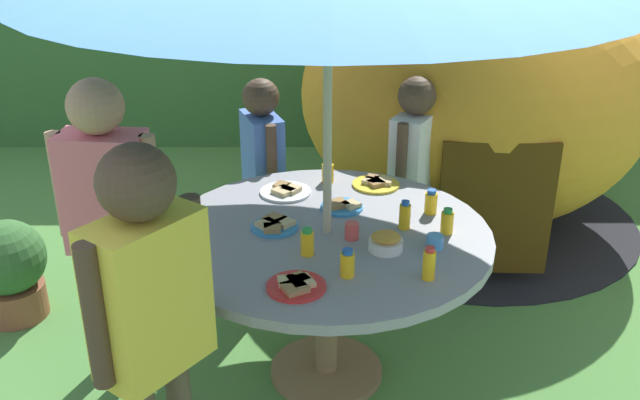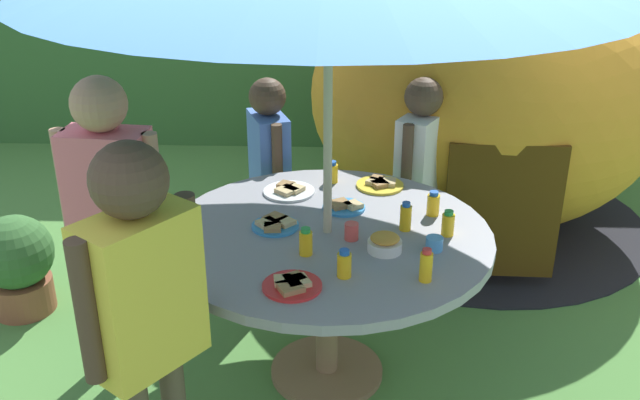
{
  "view_description": "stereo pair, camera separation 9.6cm",
  "coord_description": "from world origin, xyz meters",
  "px_view_note": "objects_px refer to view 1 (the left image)",
  "views": [
    {
      "loc": [
        -0.03,
        -2.71,
        2.12
      ],
      "look_at": [
        -0.04,
        0.18,
        0.8
      ],
      "focal_mm": 40.33,
      "sensor_mm": 36.0,
      "label": 1
    },
    {
      "loc": [
        0.07,
        -2.71,
        2.12
      ],
      "look_at": [
        -0.04,
        0.18,
        0.8
      ],
      "focal_mm": 40.33,
      "sensor_mm": 36.0,
      "label": 2
    }
  ],
  "objects_px": {
    "child_in_pink_shirt": "(109,192)",
    "plate_front_edge": "(344,206)",
    "plate_near_left": "(378,183)",
    "juice_bottle_spot_a": "(449,222)",
    "potted_plant": "(11,267)",
    "juice_bottle_far_right": "(349,264)",
    "plate_far_left": "(287,191)",
    "child_in_blue_shirt": "(265,155)",
    "garden_table": "(329,253)",
    "juice_bottle_near_right": "(407,216)",
    "juice_bottle_center_front": "(330,172)",
    "child_in_yellow_shirt": "(151,296)",
    "plate_back_edge": "(276,225)",
    "juice_bottle_spot_b": "(431,264)",
    "snack_bowl": "(388,242)",
    "wooden_chair": "(444,168)",
    "dome_tent": "(477,96)",
    "juice_bottle_mid_left": "(309,242)",
    "juice_bottle_center_back": "(433,202)",
    "plate_mid_right": "(298,285)",
    "child_in_white_shirt": "(415,155)",
    "cup_far": "(437,242)",
    "cup_near": "(353,231)"
  },
  "relations": [
    {
      "from": "juice_bottle_center_front",
      "to": "potted_plant",
      "type": "bearing_deg",
      "value": -178.05
    },
    {
      "from": "child_in_white_shirt",
      "to": "juice_bottle_spot_b",
      "type": "bearing_deg",
      "value": 24.1
    },
    {
      "from": "juice_bottle_near_right",
      "to": "juice_bottle_far_right",
      "type": "xyz_separation_m",
      "value": [
        -0.26,
        -0.4,
        -0.01
      ]
    },
    {
      "from": "juice_bottle_center_front",
      "to": "juice_bottle_spot_b",
      "type": "bearing_deg",
      "value": -68.4
    },
    {
      "from": "plate_far_left",
      "to": "juice_bottle_spot_b",
      "type": "bearing_deg",
      "value": -54.27
    },
    {
      "from": "wooden_chair",
      "to": "potted_plant",
      "type": "bearing_deg",
      "value": -132.87
    },
    {
      "from": "child_in_white_shirt",
      "to": "juice_bottle_near_right",
      "type": "distance_m",
      "value": 0.85
    },
    {
      "from": "juice_bottle_far_right",
      "to": "juice_bottle_center_back",
      "type": "xyz_separation_m",
      "value": [
        0.39,
        0.55,
        -0.0
      ]
    },
    {
      "from": "plate_back_edge",
      "to": "wooden_chair",
      "type": "bearing_deg",
      "value": 51.87
    },
    {
      "from": "child_in_yellow_shirt",
      "to": "child_in_pink_shirt",
      "type": "bearing_deg",
      "value": 59.89
    },
    {
      "from": "child_in_white_shirt",
      "to": "snack_bowl",
      "type": "distance_m",
      "value": 1.06
    },
    {
      "from": "snack_bowl",
      "to": "plate_back_edge",
      "type": "distance_m",
      "value": 0.5
    },
    {
      "from": "potted_plant",
      "to": "child_in_blue_shirt",
      "type": "xyz_separation_m",
      "value": [
        1.28,
        0.43,
        0.46
      ]
    },
    {
      "from": "garden_table",
      "to": "plate_back_edge",
      "type": "distance_m",
      "value": 0.26
    },
    {
      "from": "garden_table",
      "to": "juice_bottle_spot_a",
      "type": "relative_size",
      "value": 12.49
    },
    {
      "from": "juice_bottle_spot_a",
      "to": "cup_far",
      "type": "distance_m",
      "value": 0.15
    },
    {
      "from": "juice_bottle_spot_a",
      "to": "juice_bottle_spot_b",
      "type": "relative_size",
      "value": 0.84
    },
    {
      "from": "dome_tent",
      "to": "juice_bottle_center_front",
      "type": "distance_m",
      "value": 1.48
    },
    {
      "from": "child_in_blue_shirt",
      "to": "child_in_pink_shirt",
      "type": "relative_size",
      "value": 0.84
    },
    {
      "from": "plate_near_left",
      "to": "plate_mid_right",
      "type": "distance_m",
      "value": 1.02
    },
    {
      "from": "plate_front_edge",
      "to": "juice_bottle_center_back",
      "type": "xyz_separation_m",
      "value": [
        0.39,
        -0.05,
        0.04
      ]
    },
    {
      "from": "potted_plant",
      "to": "juice_bottle_far_right",
      "type": "xyz_separation_m",
      "value": [
        1.69,
        -0.85,
        0.51
      ]
    },
    {
      "from": "juice_bottle_spot_b",
      "to": "potted_plant",
      "type": "bearing_deg",
      "value": 156.44
    },
    {
      "from": "juice_bottle_center_front",
      "to": "juice_bottle_center_back",
      "type": "bearing_deg",
      "value": -38.11
    },
    {
      "from": "plate_front_edge",
      "to": "juice_bottle_mid_left",
      "type": "bearing_deg",
      "value": -109.21
    },
    {
      "from": "child_in_pink_shirt",
      "to": "juice_bottle_far_right",
      "type": "relative_size",
      "value": 12.24
    },
    {
      "from": "potted_plant",
      "to": "juice_bottle_mid_left",
      "type": "xyz_separation_m",
      "value": [
        1.54,
        -0.68,
        0.51
      ]
    },
    {
      "from": "plate_front_edge",
      "to": "juice_bottle_near_right",
      "type": "height_order",
      "value": "juice_bottle_near_right"
    },
    {
      "from": "child_in_yellow_shirt",
      "to": "plate_near_left",
      "type": "bearing_deg",
      "value": 3.78
    },
    {
      "from": "plate_near_left",
      "to": "juice_bottle_center_front",
      "type": "bearing_deg",
      "value": 169.15
    },
    {
      "from": "child_in_pink_shirt",
      "to": "plate_front_edge",
      "type": "height_order",
      "value": "child_in_pink_shirt"
    },
    {
      "from": "plate_mid_right",
      "to": "cup_near",
      "type": "relative_size",
      "value": 3.06
    },
    {
      "from": "juice_bottle_near_right",
      "to": "cup_near",
      "type": "xyz_separation_m",
      "value": [
        -0.23,
        -0.1,
        -0.02
      ]
    },
    {
      "from": "potted_plant",
      "to": "juice_bottle_far_right",
      "type": "height_order",
      "value": "juice_bottle_far_right"
    },
    {
      "from": "cup_far",
      "to": "juice_bottle_center_back",
      "type": "bearing_deg",
      "value": 84.92
    },
    {
      "from": "plate_near_left",
      "to": "plate_mid_right",
      "type": "xyz_separation_m",
      "value": [
        -0.36,
        -0.95,
        0.0
      ]
    },
    {
      "from": "child_in_blue_shirt",
      "to": "juice_bottle_far_right",
      "type": "relative_size",
      "value": 10.28
    },
    {
      "from": "plate_back_edge",
      "to": "plate_far_left",
      "type": "bearing_deg",
      "value": 85.01
    },
    {
      "from": "child_in_yellow_shirt",
      "to": "juice_bottle_far_right",
      "type": "relative_size",
      "value": 12.52
    },
    {
      "from": "plate_front_edge",
      "to": "plate_far_left",
      "type": "height_order",
      "value": "same"
    },
    {
      "from": "plate_mid_right",
      "to": "dome_tent",
      "type": "bearing_deg",
      "value": 63.45
    },
    {
      "from": "juice_bottle_near_right",
      "to": "cup_far",
      "type": "bearing_deg",
      "value": -59.61
    },
    {
      "from": "snack_bowl",
      "to": "dome_tent",
      "type": "bearing_deg",
      "value": 68.78
    },
    {
      "from": "plate_near_left",
      "to": "plate_far_left",
      "type": "xyz_separation_m",
      "value": [
        -0.44,
        -0.09,
        -0.0
      ]
    },
    {
      "from": "plate_near_left",
      "to": "juice_bottle_spot_a",
      "type": "distance_m",
      "value": 0.57
    },
    {
      "from": "garden_table",
      "to": "potted_plant",
      "type": "distance_m",
      "value": 1.73
    },
    {
      "from": "garden_table",
      "to": "child_in_pink_shirt",
      "type": "height_order",
      "value": "child_in_pink_shirt"
    },
    {
      "from": "plate_back_edge",
      "to": "juice_bottle_center_front",
      "type": "bearing_deg",
      "value": 65.18
    },
    {
      "from": "garden_table",
      "to": "plate_back_edge",
      "type": "xyz_separation_m",
      "value": [
        -0.23,
        0.03,
        0.12
      ]
    },
    {
      "from": "child_in_yellow_shirt",
      "to": "plate_mid_right",
      "type": "relative_size",
      "value": 6.39
    }
  ]
}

